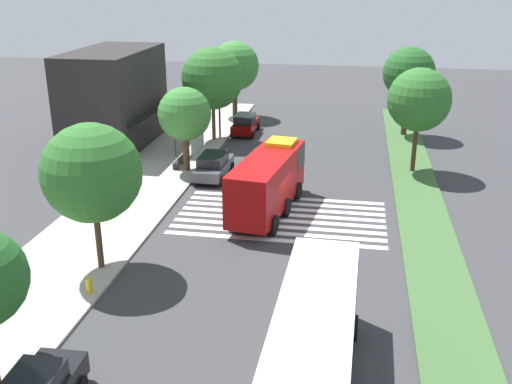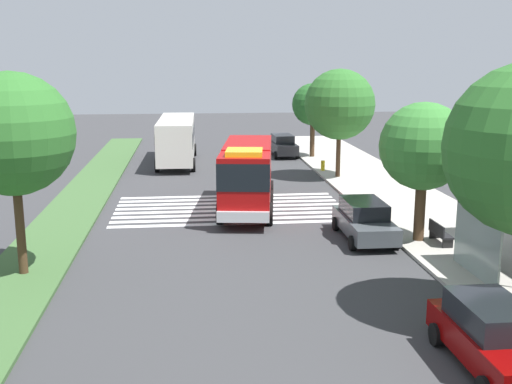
% 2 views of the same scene
% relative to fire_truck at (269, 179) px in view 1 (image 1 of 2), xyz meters
% --- Properties ---
extents(ground_plane, '(120.00, 120.00, 0.00)m').
position_rel_fire_truck_xyz_m(ground_plane, '(-0.98, -0.85, -2.04)').
color(ground_plane, '#38383A').
extents(sidewalk, '(60.00, 5.93, 0.14)m').
position_rel_fire_truck_xyz_m(sidewalk, '(-0.98, 8.90, -1.97)').
color(sidewalk, '#ADA89E').
rests_on(sidewalk, ground_plane).
extents(median_strip, '(60.00, 3.00, 0.14)m').
position_rel_fire_truck_xyz_m(median_strip, '(-0.98, -9.13, -1.97)').
color(median_strip, '#3D6033').
rests_on(median_strip, ground_plane).
extents(crosswalk, '(6.75, 12.20, 0.01)m').
position_rel_fire_truck_xyz_m(crosswalk, '(-0.89, -0.85, -2.03)').
color(crosswalk, silver).
rests_on(crosswalk, ground_plane).
extents(fire_truck, '(9.09, 3.64, 3.71)m').
position_rel_fire_truck_xyz_m(fire_truck, '(0.00, 0.00, 0.00)').
color(fire_truck, '#A50C0C').
rests_on(fire_truck, ground_plane).
extents(parked_car_mid, '(4.80, 2.14, 1.72)m').
position_rel_fire_truck_xyz_m(parked_car_mid, '(5.44, 4.73, -1.16)').
color(parked_car_mid, '#474C51').
rests_on(parked_car_mid, ground_plane).
extents(parked_car_east, '(4.50, 2.04, 1.77)m').
position_rel_fire_truck_xyz_m(parked_car_east, '(17.36, 4.73, -1.14)').
color(parked_car_east, '#720505').
rests_on(parked_car_east, ground_plane).
extents(transit_bus, '(10.74, 3.03, 3.44)m').
position_rel_fire_truck_xyz_m(transit_bus, '(-16.15, -3.90, 0.01)').
color(transit_bus, silver).
rests_on(transit_bus, ground_plane).
extents(bus_stop_shelter, '(3.50, 1.40, 2.46)m').
position_rel_fire_truck_xyz_m(bus_stop_shelter, '(10.87, 7.68, -0.15)').
color(bus_stop_shelter, '#4C4C51').
rests_on(bus_stop_shelter, sidewalk).
extents(bench_near_shelter, '(1.60, 0.50, 0.90)m').
position_rel_fire_truck_xyz_m(bench_near_shelter, '(6.87, 7.64, -1.45)').
color(bench_near_shelter, black).
rests_on(bench_near_shelter, sidewalk).
extents(street_lamp, '(0.36, 0.36, 5.99)m').
position_rel_fire_truck_xyz_m(street_lamp, '(15.17, 6.53, 1.65)').
color(street_lamp, '#2D2D30').
rests_on(street_lamp, sidewalk).
extents(storefront_building, '(10.84, 6.22, 7.79)m').
position_rel_fire_truck_xyz_m(storefront_building, '(12.12, 14.57, 1.85)').
color(storefront_building, '#282626').
rests_on(storefront_building, ground_plane).
extents(sidewalk_tree_west, '(4.64, 4.64, 7.14)m').
position_rel_fire_truck_xyz_m(sidewalk_tree_west, '(-8.70, 6.93, 2.91)').
color(sidewalk_tree_west, '#47301E').
rests_on(sidewalk_tree_west, sidewalk).
extents(sidewalk_tree_center, '(3.75, 3.75, 5.99)m').
position_rel_fire_truck_xyz_m(sidewalk_tree_center, '(6.29, 6.93, 2.19)').
color(sidewalk_tree_center, '#513823').
rests_on(sidewalk_tree_center, sidewalk).
extents(sidewalk_tree_east, '(5.11, 5.11, 7.74)m').
position_rel_fire_truck_xyz_m(sidewalk_tree_east, '(14.63, 6.93, 3.28)').
color(sidewalk_tree_east, '#513823').
rests_on(sidewalk_tree_east, sidewalk).
extents(sidewalk_tree_far_east, '(4.75, 4.75, 7.25)m').
position_rel_fire_truck_xyz_m(sidewalk_tree_far_east, '(23.50, 6.93, 2.95)').
color(sidewalk_tree_far_east, '#47301E').
rests_on(sidewalk_tree_far_east, sidewalk).
extents(median_tree_far_west, '(4.39, 4.39, 7.35)m').
position_rel_fire_truck_xyz_m(median_tree_far_west, '(8.87, -9.13, 3.24)').
color(median_tree_far_west, '#47301E').
rests_on(median_tree_far_west, median_strip).
extents(median_tree_west, '(4.40, 4.40, 7.57)m').
position_rel_fire_truck_xyz_m(median_tree_west, '(19.02, -9.13, 3.44)').
color(median_tree_west, '#47301E').
rests_on(median_tree_west, median_strip).
extents(fire_hydrant, '(0.28, 0.28, 0.70)m').
position_rel_fire_truck_xyz_m(fire_hydrant, '(-11.11, 6.43, -1.55)').
color(fire_hydrant, gold).
rests_on(fire_hydrant, sidewalk).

